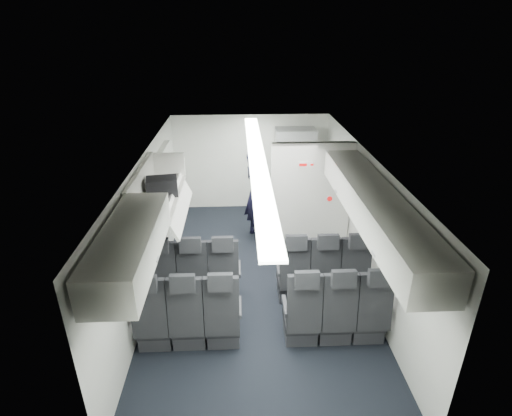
{
  "coord_description": "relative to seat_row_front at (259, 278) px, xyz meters",
  "views": [
    {
      "loc": [
        -0.28,
        -5.57,
        3.93
      ],
      "look_at": [
        0.0,
        0.4,
        1.15
      ],
      "focal_mm": 28.0,
      "sensor_mm": 36.0,
      "label": 1
    }
  ],
  "objects": [
    {
      "name": "cabin_shell",
      "position": [
        0.0,
        0.53,
        0.72
      ],
      "size": [
        3.41,
        6.01,
        2.16
      ],
      "color": "black",
      "rests_on": "ground"
    },
    {
      "name": "seat_row_front",
      "position": [
        0.0,
        0.0,
        0.0
      ],
      "size": [
        3.33,
        0.56,
        1.24
      ],
      "color": "black",
      "rests_on": "cabin_shell"
    },
    {
      "name": "seat_row_mid",
      "position": [
        0.0,
        -0.9,
        0.0
      ],
      "size": [
        3.33,
        0.56,
        1.24
      ],
      "color": "black",
      "rests_on": "cabin_shell"
    },
    {
      "name": "overhead_bin_left_rear",
      "position": [
        -1.4,
        -1.47,
        1.46
      ],
      "size": [
        0.53,
        1.8,
        0.4
      ],
      "color": "silver",
      "rests_on": "cabin_shell"
    },
    {
      "name": "overhead_bin_left_front_open",
      "position": [
        -1.44,
        0.28,
        1.33
      ],
      "size": [
        0.64,
        1.7,
        0.72
      ],
      "color": "#9E9E93",
      "rests_on": "cabin_shell"
    },
    {
      "name": "overhead_bin_right_rear",
      "position": [
        1.4,
        -1.47,
        1.46
      ],
      "size": [
        0.53,
        1.8,
        0.4
      ],
      "color": "silver",
      "rests_on": "cabin_shell"
    },
    {
      "name": "overhead_bin_right_front",
      "position": [
        1.4,
        0.28,
        1.46
      ],
      "size": [
        0.53,
        1.7,
        0.4
      ],
      "color": "silver",
      "rests_on": "cabin_shell"
    },
    {
      "name": "bulkhead_partition",
      "position": [
        0.98,
        1.33,
        0.67
      ],
      "size": [
        1.4,
        0.15,
        2.13
      ],
      "color": "silver",
      "rests_on": "cabin_shell"
    },
    {
      "name": "galley_unit",
      "position": [
        0.95,
        3.25,
        0.55
      ],
      "size": [
        0.85,
        0.52,
        1.9
      ],
      "color": "#939399",
      "rests_on": "cabin_shell"
    },
    {
      "name": "boarding_door",
      "position": [
        -1.64,
        2.09,
        0.55
      ],
      "size": [
        0.12,
        1.27,
        1.86
      ],
      "color": "silver",
      "rests_on": "cabin_shell"
    },
    {
      "name": "flight_attendant",
      "position": [
        0.06,
        2.06,
        0.51
      ],
      "size": [
        0.65,
        0.78,
        1.83
      ],
      "primitive_type": "imported",
      "rotation": [
        0.0,
        0.0,
        1.95
      ],
      "color": "black",
      "rests_on": "ground"
    },
    {
      "name": "carry_on_bag",
      "position": [
        -1.38,
        0.33,
        1.4
      ],
      "size": [
        0.48,
        0.37,
        0.26
      ],
      "primitive_type": "cube",
      "rotation": [
        0.0,
        0.0,
        0.17
      ],
      "color": "black",
      "rests_on": "overhead_bin_left_front_open"
    },
    {
      "name": "papers",
      "position": [
        0.25,
        2.01,
        0.63
      ],
      "size": [
        0.21,
        0.07,
        0.14
      ],
      "primitive_type": "cube",
      "rotation": [
        0.0,
        0.0,
        -0.23
      ],
      "color": "white",
      "rests_on": "flight_attendant"
    }
  ]
}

